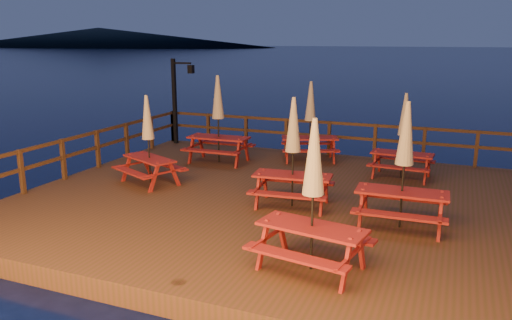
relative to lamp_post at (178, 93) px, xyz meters
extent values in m
plane|color=black|center=(5.39, -4.55, -2.20)|extent=(500.00, 500.00, 0.00)
cube|color=#4B3218|center=(5.39, -4.55, -2.00)|extent=(12.00, 10.00, 0.40)
cylinder|color=#3A2512|center=(-0.21, 0.05, -2.50)|extent=(0.24, 0.24, 1.40)
cylinder|color=#3A2512|center=(5.39, 0.05, -2.50)|extent=(0.24, 0.24, 1.40)
cube|color=#3A2512|center=(5.39, 0.30, -0.75)|extent=(11.70, 0.06, 0.09)
cube|color=#3A2512|center=(5.39, 0.30, -1.19)|extent=(11.70, 0.06, 0.09)
cube|color=#3A2512|center=(0.71, 0.30, -1.25)|extent=(0.10, 0.10, 1.10)
cube|color=#3A2512|center=(5.39, 0.30, -1.25)|extent=(0.10, 0.10, 1.10)
cube|color=#3A2512|center=(10.07, 0.30, -1.25)|extent=(0.10, 0.10, 1.10)
cube|color=#3A2512|center=(-0.46, -4.55, -0.75)|extent=(0.06, 9.70, 0.09)
cube|color=#3A2512|center=(-0.46, -4.55, -1.19)|extent=(0.06, 9.70, 0.09)
cube|color=#3A2512|center=(-0.46, -4.55, -1.25)|extent=(0.10, 0.10, 1.10)
cube|color=#3A2512|center=(-0.46, -0.67, -1.25)|extent=(0.10, 0.10, 1.10)
cube|color=black|center=(-0.16, 0.00, -0.30)|extent=(0.12, 0.12, 3.00)
cube|color=black|center=(0.19, 0.00, 1.05)|extent=(0.70, 0.06, 0.06)
cube|color=black|center=(0.54, 0.00, 0.85)|extent=(0.18, 0.18, 0.28)
sphere|color=#FFAF66|center=(0.54, 0.00, 0.85)|extent=(0.14, 0.14, 0.14)
ellipsoid|color=black|center=(-154.61, 185.45, 2.30)|extent=(180.00, 84.00, 9.00)
cube|color=maroon|center=(7.17, -7.93, -1.07)|extent=(1.84, 0.96, 0.05)
cube|color=maroon|center=(7.26, -7.36, -1.36)|extent=(1.77, 0.56, 0.05)
cube|color=maroon|center=(7.07, -8.51, -1.36)|extent=(1.77, 0.56, 0.05)
cube|color=maroon|center=(6.50, -7.49, -1.43)|extent=(0.07, 0.11, 0.73)
cube|color=maroon|center=(6.39, -8.13, -1.43)|extent=(0.07, 0.11, 0.73)
cube|color=maroon|center=(7.94, -7.74, -1.43)|extent=(0.07, 0.11, 0.73)
cube|color=maroon|center=(7.83, -8.37, -1.43)|extent=(0.07, 0.11, 0.73)
cylinder|color=black|center=(7.17, -7.93, -0.58)|extent=(0.04, 0.04, 2.43)
cone|color=tan|center=(7.17, -7.93, 0.10)|extent=(0.35, 0.35, 1.21)
sphere|color=black|center=(7.17, -7.93, 0.66)|extent=(0.07, 0.07, 0.07)
cube|color=maroon|center=(8.30, -5.47, -1.06)|extent=(1.79, 0.75, 0.05)
cube|color=maroon|center=(8.28, -4.88, -1.35)|extent=(1.78, 0.33, 0.05)
cube|color=maroon|center=(8.32, -6.06, -1.35)|extent=(1.78, 0.33, 0.05)
cube|color=maroon|center=(7.55, -5.17, -1.43)|extent=(0.06, 0.10, 0.74)
cube|color=maroon|center=(7.57, -5.81, -1.43)|extent=(0.06, 0.10, 0.74)
cube|color=maroon|center=(9.03, -5.12, -1.43)|extent=(0.06, 0.10, 0.74)
cube|color=maroon|center=(9.05, -5.77, -1.43)|extent=(0.06, 0.10, 0.74)
cylinder|color=black|center=(8.30, -5.47, -0.57)|extent=(0.04, 0.04, 2.46)
cone|color=tan|center=(8.30, -5.47, 0.12)|extent=(0.35, 0.35, 1.23)
sphere|color=black|center=(8.30, -5.47, 0.69)|extent=(0.07, 0.07, 0.07)
cube|color=maroon|center=(5.03, -0.70, -1.09)|extent=(1.82, 1.23, 0.05)
cube|color=maroon|center=(4.83, -0.17, -1.37)|extent=(1.68, 0.86, 0.05)
cube|color=maroon|center=(5.23, -1.23, -1.37)|extent=(1.68, 0.86, 0.05)
cube|color=maroon|center=(4.26, -0.66, -1.44)|extent=(0.09, 0.11, 0.71)
cube|color=maroon|center=(4.48, -1.25, -1.44)|extent=(0.09, 0.11, 0.71)
cube|color=maroon|center=(5.58, -0.15, -1.44)|extent=(0.09, 0.11, 0.71)
cube|color=maroon|center=(5.80, -0.74, -1.44)|extent=(0.09, 0.11, 0.71)
cylinder|color=black|center=(5.03, -0.70, -0.61)|extent=(0.04, 0.04, 2.36)
cone|color=tan|center=(5.03, -0.70, 0.05)|extent=(0.34, 0.34, 1.18)
sphere|color=black|center=(5.03, -0.70, 0.59)|extent=(0.07, 0.07, 0.07)
cube|color=maroon|center=(2.54, -1.96, -1.03)|extent=(1.86, 0.77, 0.05)
cube|color=maroon|center=(2.52, -1.35, -1.34)|extent=(1.84, 0.34, 0.05)
cube|color=maroon|center=(2.55, -2.58, -1.34)|extent=(1.84, 0.34, 0.05)
cube|color=maroon|center=(1.76, -1.65, -1.41)|extent=(0.06, 0.10, 0.77)
cube|color=maroon|center=(1.78, -2.32, -1.41)|extent=(0.06, 0.10, 0.77)
cube|color=maroon|center=(3.29, -1.61, -1.41)|extent=(0.06, 0.10, 0.77)
cube|color=maroon|center=(3.31, -2.28, -1.41)|extent=(0.06, 0.10, 0.77)
cylinder|color=black|center=(2.54, -1.96, -0.52)|extent=(0.04, 0.04, 2.55)
cone|color=tan|center=(2.54, -1.96, 0.19)|extent=(0.37, 0.37, 1.28)
sphere|color=black|center=(2.54, -1.96, 0.79)|extent=(0.07, 0.07, 0.07)
cube|color=maroon|center=(1.90, -4.71, -1.13)|extent=(1.72, 1.24, 0.04)
cube|color=maroon|center=(2.12, -4.22, -1.39)|extent=(1.57, 0.89, 0.04)
cube|color=maroon|center=(1.68, -5.20, -1.39)|extent=(1.57, 0.89, 0.04)
cube|color=maroon|center=(1.41, -4.16, -1.46)|extent=(0.09, 0.10, 0.67)
cube|color=maroon|center=(1.17, -4.70, -1.46)|extent=(0.09, 0.10, 0.67)
cube|color=maroon|center=(2.63, -4.72, -1.46)|extent=(0.09, 0.10, 0.67)
cube|color=maroon|center=(2.39, -5.26, -1.46)|extent=(0.09, 0.10, 0.67)
cylinder|color=black|center=(1.90, -4.71, -0.68)|extent=(0.04, 0.04, 2.23)
cone|color=tan|center=(1.90, -4.71, -0.05)|extent=(0.32, 0.32, 1.12)
sphere|color=black|center=(1.90, -4.71, 0.47)|extent=(0.06, 0.06, 0.06)
cube|color=maroon|center=(7.89, -1.68, -1.13)|extent=(1.64, 0.73, 0.04)
cube|color=maroon|center=(7.93, -1.15, -1.39)|extent=(1.62, 0.35, 0.04)
cube|color=maroon|center=(7.86, -2.21, -1.39)|extent=(1.62, 0.35, 0.04)
cube|color=maroon|center=(7.25, -1.34, -1.46)|extent=(0.06, 0.09, 0.67)
cube|color=maroon|center=(7.21, -1.93, -1.46)|extent=(0.06, 0.09, 0.67)
cube|color=maroon|center=(8.58, -1.43, -1.46)|extent=(0.06, 0.09, 0.67)
cube|color=maroon|center=(8.54, -2.02, -1.46)|extent=(0.06, 0.09, 0.67)
cylinder|color=black|center=(7.89, -1.68, -0.68)|extent=(0.04, 0.04, 2.23)
cone|color=tan|center=(7.89, -1.68, -0.06)|extent=(0.32, 0.32, 1.12)
sphere|color=black|center=(7.89, -1.68, 0.46)|extent=(0.06, 0.06, 0.06)
cube|color=maroon|center=(5.89, -5.04, -1.08)|extent=(1.78, 0.84, 0.05)
cube|color=maroon|center=(5.83, -4.47, -1.37)|extent=(1.74, 0.44, 0.05)
cube|color=maroon|center=(5.95, -5.61, -1.37)|extent=(1.74, 0.44, 0.05)
cube|color=maroon|center=(5.15, -4.80, -1.44)|extent=(0.07, 0.10, 0.72)
cube|color=maroon|center=(5.21, -5.43, -1.44)|extent=(0.07, 0.10, 0.72)
cube|color=maroon|center=(6.57, -4.65, -1.44)|extent=(0.07, 0.10, 0.72)
cube|color=maroon|center=(6.64, -5.28, -1.44)|extent=(0.07, 0.10, 0.72)
cylinder|color=black|center=(5.89, -5.04, -0.60)|extent=(0.04, 0.04, 2.39)
cone|color=tan|center=(5.89, -5.04, 0.07)|extent=(0.34, 0.34, 1.19)
sphere|color=black|center=(5.89, -5.04, 0.62)|extent=(0.07, 0.07, 0.07)
camera|label=1|loc=(9.18, -15.25, 1.89)|focal=35.00mm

